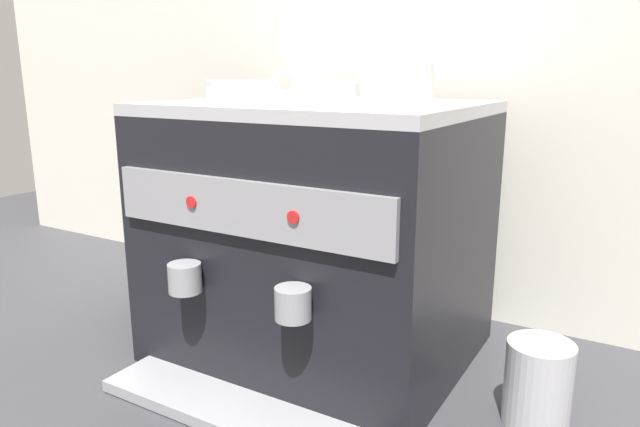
{
  "coord_description": "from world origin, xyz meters",
  "views": [
    {
      "loc": [
        0.56,
        -0.94,
        0.55
      ],
      "look_at": [
        0.0,
        0.0,
        0.28
      ],
      "focal_mm": 32.56,
      "sensor_mm": 36.0,
      "label": 1
    }
  ],
  "objects": [
    {
      "name": "ceramic_bowl_0",
      "position": [
        -0.07,
        -0.14,
        0.52
      ],
      "size": [
        0.13,
        0.13,
        0.04
      ],
      "color": "white",
      "rests_on": "espresso_machine"
    },
    {
      "name": "ceramic_cup_0",
      "position": [
        0.04,
        0.17,
        0.53
      ],
      "size": [
        0.09,
        0.1,
        0.07
      ],
      "color": "white",
      "rests_on": "espresso_machine"
    },
    {
      "name": "ceramic_cup_2",
      "position": [
        0.14,
        0.08,
        0.54
      ],
      "size": [
        0.13,
        0.08,
        0.08
      ],
      "color": "white",
      "rests_on": "espresso_machine"
    },
    {
      "name": "coffee_grinder",
      "position": [
        -0.45,
        0.02,
        0.21
      ],
      "size": [
        0.17,
        0.17,
        0.43
      ],
      "color": "#333338",
      "rests_on": "ground_plane"
    },
    {
      "name": "ceramic_bowl_1",
      "position": [
        0.05,
        -0.07,
        0.52
      ],
      "size": [
        0.11,
        0.11,
        0.04
      ],
      "color": "white",
      "rests_on": "espresso_machine"
    },
    {
      "name": "espresso_machine",
      "position": [
        0.0,
        -0.0,
        0.25
      ],
      "size": [
        0.57,
        0.58,
        0.5
      ],
      "color": "black",
      "rests_on": "ground_plane"
    },
    {
      "name": "milk_pitcher",
      "position": [
        0.43,
        -0.05,
        0.07
      ],
      "size": [
        0.1,
        0.1,
        0.14
      ],
      "primitive_type": "cylinder",
      "color": "#B7B7BC",
      "rests_on": "ground_plane"
    },
    {
      "name": "ceramic_cup_1",
      "position": [
        0.21,
        -0.09,
        0.53
      ],
      "size": [
        0.07,
        0.1,
        0.07
      ],
      "color": "white",
      "rests_on": "espresso_machine"
    },
    {
      "name": "ceramic_cup_3",
      "position": [
        -0.04,
        0.01,
        0.53
      ],
      "size": [
        0.09,
        0.08,
        0.07
      ],
      "color": "white",
      "rests_on": "espresso_machine"
    },
    {
      "name": "tiled_backsplash_wall",
      "position": [
        0.0,
        0.33,
        0.49
      ],
      "size": [
        2.8,
        0.03,
        0.99
      ],
      "primitive_type": "cube",
      "color": "silver",
      "rests_on": "ground_plane"
    },
    {
      "name": "ground_plane",
      "position": [
        0.0,
        0.0,
        0.0
      ],
      "size": [
        4.0,
        4.0,
        0.0
      ],
      "primitive_type": "plane",
      "color": "#38383D"
    },
    {
      "name": "ceramic_bowl_2",
      "position": [
        -0.06,
        0.15,
        0.51
      ],
      "size": [
        0.1,
        0.1,
        0.03
      ],
      "color": "white",
      "rests_on": "espresso_machine"
    }
  ]
}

